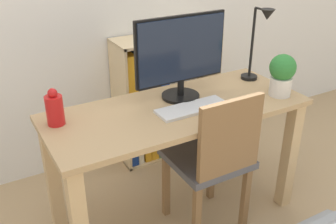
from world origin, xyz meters
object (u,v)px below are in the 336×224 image
Objects in this scene: keyboard at (192,108)px; potted_plant at (282,74)px; bookshelf at (150,102)px; monitor at (181,53)px; chair at (213,158)px; vase at (55,109)px; desk_lamp at (259,38)px.

potted_plant is at bearing -8.92° from keyboard.
bookshelf is (0.13, 0.75, -0.30)m from keyboard.
potted_plant is at bearing -26.60° from monitor.
vase is at bearing 160.80° from chair.
vase is at bearing -144.46° from bookshelf.
chair is 0.96× the size of bookshelf.
vase is 0.79× the size of potted_plant.
bookshelf is (-0.39, 0.83, -0.42)m from potted_plant.
chair is (0.04, -0.29, -0.50)m from monitor.
potted_plant is at bearing 8.86° from chair.
bookshelf is at bearing 79.94° from monitor.
monitor is at bearing -100.06° from bookshelf.
desk_lamp is at bearing -2.89° from monitor.
monitor is at bearing 101.16° from chair.
desk_lamp is at bearing 86.10° from potted_plant.
bookshelf is (0.10, 0.58, -0.54)m from monitor.
vase is (-0.68, 0.02, -0.17)m from monitor.
potted_plant is 0.60m from chair.
desk_lamp is 0.51× the size of chair.
keyboard is at bearing -99.22° from monitor.
monitor is 0.59× the size of bookshelf.
potted_plant reaches higher than chair.
monitor reaches higher than keyboard.
desk_lamp is at bearing -2.33° from vase.
potted_plant is 1.01m from bookshelf.
vase is (-0.66, 0.19, 0.07)m from keyboard.
monitor is at bearing 177.11° from desk_lamp.
potted_plant is (-0.02, -0.22, -0.14)m from desk_lamp.
bookshelf is at bearing 35.54° from vase.
keyboard is 0.29m from chair.
keyboard is 2.08× the size of vase.
keyboard is 0.87× the size of desk_lamp.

